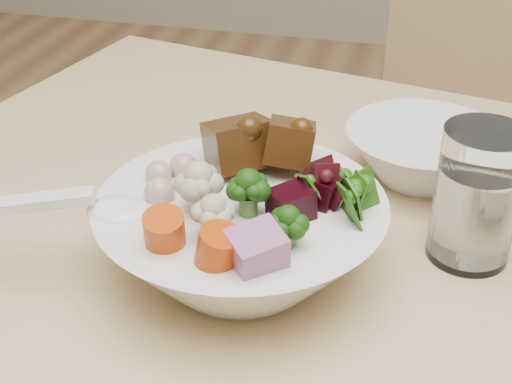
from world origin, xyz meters
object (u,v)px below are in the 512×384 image
food_bowl (244,231)px  side_bowl (422,154)px  water_glass (476,201)px  chair_far (474,189)px

food_bowl → side_bowl: bearing=55.3°
water_glass → side_bowl: size_ratio=0.76×
side_bowl → water_glass: bearing=-69.6°
chair_far → water_glass: 0.69m
food_bowl → water_glass: (0.19, 0.07, 0.02)m
chair_far → water_glass: (-0.05, -0.60, 0.33)m
food_bowl → side_bowl: (0.14, 0.20, -0.01)m
food_bowl → water_glass: 0.20m
chair_far → side_bowl: chair_far is taller
chair_far → food_bowl: food_bowl is taller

